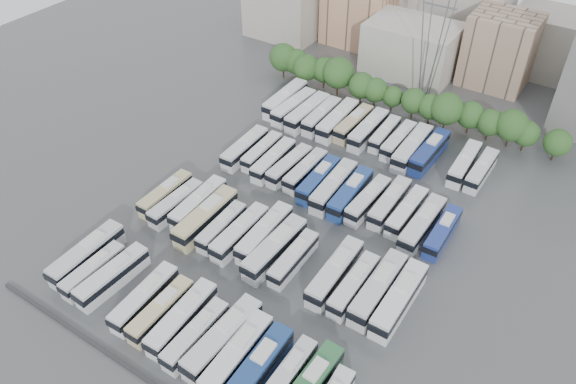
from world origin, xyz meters
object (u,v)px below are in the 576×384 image
Objects in this scene: bus_r3_s4 at (338,120)px; bus_r0_s6 at (182,318)px; bus_r3_s3 at (322,116)px; bus_r0_s8 at (223,338)px; bus_r0_s0 at (87,254)px; bus_r0_s11 at (288,375)px; bus_r1_s13 at (399,299)px; bus_r3_s10 at (429,152)px; bus_r3_s5 at (354,123)px; bus_r3_s7 at (385,134)px; bus_r2_s1 at (245,148)px; bus_r1_s1 at (176,203)px; bus_r3_s13 at (481,170)px; bus_r0_s7 at (196,335)px; bus_r0_s2 at (113,276)px; bus_r2_s9 at (368,200)px; bus_r0_s9 at (237,355)px; bus_r0_s1 at (94,271)px; bus_r2_s2 at (262,151)px; bus_r3_s9 at (412,148)px; electricity_pylon at (437,18)px; bus_r2_s6 at (319,180)px; bus_r2_s13 at (443,232)px; bus_r1_s10 at (335,272)px; bus_r1_s12 at (378,288)px; bus_r1_s7 at (275,248)px; bus_r3_s0 at (285,99)px; bus_r2_s3 at (273,160)px; bus_r1_s8 at (294,258)px; bus_r1_s0 at (166,194)px; bus_r1_s5 at (240,233)px; bus_r3_s1 at (294,107)px; bus_r2_s12 at (422,224)px; bus_r0_s5 at (161,310)px; bus_r1_s3 at (206,217)px; bus_r2_s4 at (289,166)px; bus_r1_s6 at (265,233)px; bus_r3_s2 at (307,112)px; bus_r0_s4 at (145,298)px; bus_r2_s10 at (390,203)px; bus_r3_s12 at (464,163)px; bus_r1_s2 at (199,203)px; bus_r2_s7 at (334,186)px.

bus_r0_s6 is at bearing -84.47° from bus_r3_s4.
bus_r0_s8 is at bearing -73.52° from bus_r3_s3.
bus_r0_s11 is at bearing -1.48° from bus_r0_s0.
bus_r3_s10 is (-10.03, 35.30, -0.09)m from bus_r1_s13.
bus_r3_s5 is 1.11× the size of bus_r3_s7.
bus_r1_s1 is at bearing -92.35° from bus_r2_s1.
bus_r3_s13 is at bearing -1.22° from bus_r3_s4.
bus_r0_s2 is at bearing 176.19° from bus_r0_s7.
bus_r0_s9 is at bearing -87.44° from bus_r2_s9.
bus_r2_s2 reaches higher than bus_r0_s1.
bus_r0_s2 is 57.76m from bus_r3_s7.
bus_r3_s9 is at bearing 59.50° from bus_r0_s0.
bus_r0_s0 is at bearing -107.65° from electricity_pylon.
bus_r1_s13 is 1.12× the size of bus_r2_s6.
bus_r3_s3 is (3.19, 16.54, 0.21)m from bus_r2_s2.
bus_r3_s9 reaches higher than bus_r2_s13.
bus_r1_s1 is 0.87× the size of bus_r1_s10.
bus_r1_s13 reaches higher than bus_r3_s9.
bus_r0_s2 is 0.91× the size of bus_r3_s9.
bus_r1_s12 is (36.51, 19.53, 0.42)m from bus_r0_s1.
bus_r1_s7 is 44.14m from bus_r3_s0.
bus_r1_s13 is 1.24× the size of bus_r2_s2.
bus_r1_s8 is at bearing -50.49° from bus_r2_s3.
bus_r1_s0 is at bearing -120.85° from bus_r2_s3.
bus_r1_s5 is 0.91× the size of bus_r3_s0.
bus_r3_s4 is at bearing 126.88° from bus_r1_s12.
bus_r1_s13 reaches higher than bus_r3_s1.
bus_r2_s12 is (36.26, -1.43, 0.11)m from bus_r2_s1.
bus_r0_s5 is 18.91m from bus_r1_s3.
bus_r2_s6 is at bearing -4.18° from bus_r2_s3.
bus_r2_s4 is (-3.28, 36.93, 0.01)m from bus_r0_s5.
bus_r3_s9 is (-6.69, 52.70, 0.40)m from bus_r0_s11.
bus_r2_s4 is at bearing 2.75° from bus_r2_s3.
bus_r3_s9 is at bearing 31.12° from bus_r2_s1.
bus_r3_s2 is (-13.13, 33.90, 0.05)m from bus_r1_s6.
bus_r1_s8 is (13.16, 17.81, -0.14)m from bus_r0_s4.
bus_r3_s10 is (-9.98, 18.85, 0.25)m from bus_r2_s13.
bus_r1_s7 is at bearing -101.38° from bus_r3_s9.
bus_r3_s4 is 16.45m from bus_r3_s9.
bus_r3_s9 reaches higher than bus_r3_s4.
bus_r0_s1 is at bearing 179.22° from bus_r0_s6.
bus_r0_s1 is 0.84× the size of bus_r0_s9.
bus_r2_s10 is at bearing 0.12° from bus_r2_s3.
bus_r3_s7 is (3.28, 19.67, -0.19)m from bus_r2_s6.
bus_r1_s2 is at bearing -135.09° from bus_r3_s12.
bus_r1_s6 is at bearing 8.80° from bus_r1_s1.
bus_r2_s7 is at bearing 119.11° from bus_r1_s10.
bus_r3_s1 is at bearing -178.53° from bus_r3_s13.
bus_r1_s8 is at bearing 50.66° from bus_r0_s4.
bus_r3_s12 is at bearing 44.46° from bus_r1_s2.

